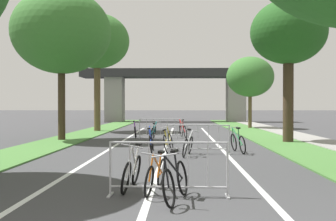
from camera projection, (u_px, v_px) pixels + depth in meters
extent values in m
cube|color=#477A38|center=(80.00, 135.00, 23.36)|extent=(2.24, 49.13, 0.05)
cube|color=#477A38|center=(261.00, 136.00, 23.04)|extent=(2.24, 49.13, 0.05)
cube|color=gray|center=(297.00, 136.00, 22.98)|extent=(1.73, 49.13, 0.08)
cube|color=silver|center=(167.00, 146.00, 17.31)|extent=(0.14, 28.42, 0.01)
cube|color=silver|center=(219.00, 146.00, 17.24)|extent=(0.14, 28.42, 0.01)
cube|color=silver|center=(114.00, 146.00, 17.38)|extent=(0.14, 28.42, 0.01)
cube|color=#2D2D30|center=(175.00, 73.00, 43.63)|extent=(20.01, 3.18, 0.87)
cube|color=gray|center=(115.00, 100.00, 43.86)|extent=(1.87, 2.40, 4.76)
cube|color=gray|center=(236.00, 100.00, 43.46)|extent=(1.87, 2.40, 4.76)
cylinder|color=#3D2D1E|center=(62.00, 105.00, 20.13)|extent=(0.35, 0.35, 3.56)
ellipsoid|color=#38702D|center=(61.00, 32.00, 20.08)|extent=(4.88, 4.88, 4.14)
cylinder|color=brown|center=(97.00, 98.00, 27.28)|extent=(0.43, 0.43, 4.45)
ellipsoid|color=#38702D|center=(97.00, 41.00, 27.23)|extent=(4.32, 4.32, 3.67)
cylinder|color=#3D2D1E|center=(288.00, 102.00, 19.00)|extent=(0.48, 0.48, 3.85)
ellipsoid|color=#23561E|center=(288.00, 32.00, 18.96)|extent=(3.53, 3.53, 3.00)
cylinder|color=brown|center=(250.00, 111.00, 30.94)|extent=(0.28, 0.28, 2.59)
ellipsoid|color=#38702D|center=(250.00, 77.00, 30.91)|extent=(3.59, 3.59, 3.05)
cylinder|color=#ADADB2|center=(110.00, 168.00, 7.82)|extent=(0.04, 0.04, 1.05)
cube|color=#ADADB2|center=(110.00, 195.00, 7.83)|extent=(0.07, 0.44, 0.03)
cylinder|color=#ADADB2|center=(227.00, 169.00, 7.71)|extent=(0.04, 0.04, 1.05)
cube|color=#ADADB2|center=(227.00, 196.00, 7.71)|extent=(0.07, 0.44, 0.03)
cylinder|color=#ADADB2|center=(168.00, 142.00, 7.76)|extent=(2.24, 0.08, 0.04)
cylinder|color=#ADADB2|center=(168.00, 187.00, 7.77)|extent=(2.24, 0.08, 0.04)
cylinder|color=#ADADB2|center=(130.00, 164.00, 7.80)|extent=(0.02, 0.02, 0.87)
cylinder|color=#ADADB2|center=(149.00, 164.00, 7.78)|extent=(0.02, 0.02, 0.87)
cylinder|color=#ADADB2|center=(168.00, 164.00, 7.76)|extent=(0.02, 0.02, 0.87)
cylinder|color=#ADADB2|center=(188.00, 164.00, 7.74)|extent=(0.02, 0.02, 0.87)
cylinder|color=#ADADB2|center=(208.00, 164.00, 7.73)|extent=(0.02, 0.02, 0.87)
cylinder|color=#ADADB2|center=(167.00, 139.00, 14.70)|extent=(0.04, 0.04, 1.05)
cube|color=#ADADB2|center=(167.00, 153.00, 14.70)|extent=(0.07, 0.44, 0.03)
cylinder|color=#ADADB2|center=(229.00, 139.00, 14.57)|extent=(0.04, 0.04, 1.05)
cube|color=#ADADB2|center=(229.00, 154.00, 14.58)|extent=(0.07, 0.44, 0.03)
cylinder|color=#ADADB2|center=(198.00, 125.00, 14.63)|extent=(2.24, 0.10, 0.04)
cylinder|color=#ADADB2|center=(198.00, 149.00, 14.64)|extent=(2.24, 0.10, 0.04)
cylinder|color=#ADADB2|center=(177.00, 137.00, 14.68)|extent=(0.02, 0.02, 0.87)
cylinder|color=#ADADB2|center=(187.00, 137.00, 14.66)|extent=(0.02, 0.02, 0.87)
cylinder|color=#ADADB2|center=(198.00, 137.00, 14.64)|extent=(0.02, 0.02, 0.87)
cylinder|color=#ADADB2|center=(208.00, 137.00, 14.62)|extent=(0.02, 0.02, 0.87)
cylinder|color=#ADADB2|center=(219.00, 137.00, 14.59)|extent=(0.02, 0.02, 0.87)
cylinder|color=#ADADB2|center=(140.00, 128.00, 21.62)|extent=(0.04, 0.04, 1.05)
cube|color=#ADADB2|center=(140.00, 138.00, 21.62)|extent=(0.06, 0.44, 0.03)
cylinder|color=#ADADB2|center=(182.00, 128.00, 21.56)|extent=(0.04, 0.04, 1.05)
cube|color=#ADADB2|center=(182.00, 138.00, 21.57)|extent=(0.06, 0.44, 0.03)
cylinder|color=#ADADB2|center=(161.00, 119.00, 21.58)|extent=(2.24, 0.05, 0.04)
cylinder|color=#ADADB2|center=(161.00, 135.00, 21.59)|extent=(2.24, 0.05, 0.04)
cylinder|color=#ADADB2|center=(147.00, 127.00, 21.61)|extent=(0.02, 0.02, 0.87)
cylinder|color=#ADADB2|center=(154.00, 127.00, 21.60)|extent=(0.02, 0.02, 0.87)
cylinder|color=#ADADB2|center=(161.00, 127.00, 21.59)|extent=(0.02, 0.02, 0.87)
cylinder|color=#ADADB2|center=(168.00, 127.00, 21.58)|extent=(0.02, 0.02, 0.87)
cylinder|color=#ADADB2|center=(175.00, 127.00, 21.57)|extent=(0.02, 0.02, 0.87)
torus|color=black|center=(151.00, 144.00, 14.71)|extent=(0.15, 0.66, 0.65)
torus|color=black|center=(152.00, 142.00, 15.72)|extent=(0.15, 0.66, 0.65)
cylinder|color=#1E389E|center=(150.00, 135.00, 15.19)|extent=(0.15, 0.98, 0.66)
cylinder|color=#1E389E|center=(150.00, 137.00, 15.00)|extent=(0.14, 0.12, 0.62)
cylinder|color=#1E389E|center=(151.00, 145.00, 14.88)|extent=(0.03, 0.33, 0.08)
cylinder|color=#1E389E|center=(151.00, 134.00, 15.69)|extent=(0.13, 0.10, 0.63)
cube|color=black|center=(149.00, 129.00, 14.96)|extent=(0.11, 0.24, 0.06)
cylinder|color=#99999E|center=(150.00, 126.00, 15.66)|extent=(0.51, 0.04, 0.10)
torus|color=black|center=(166.00, 144.00, 14.63)|extent=(0.28, 0.71, 0.68)
torus|color=black|center=(171.00, 142.00, 15.59)|extent=(0.28, 0.71, 0.68)
cylinder|color=gold|center=(167.00, 135.00, 15.09)|extent=(0.05, 0.96, 0.61)
cylinder|color=gold|center=(166.00, 137.00, 14.91)|extent=(0.17, 0.10, 0.56)
cylinder|color=gold|center=(167.00, 145.00, 14.78)|extent=(0.08, 0.32, 0.08)
cylinder|color=gold|center=(169.00, 134.00, 15.57)|extent=(0.17, 0.07, 0.59)
cube|color=black|center=(164.00, 130.00, 14.88)|extent=(0.14, 0.25, 0.07)
cylinder|color=#99999E|center=(167.00, 127.00, 15.56)|extent=(0.55, 0.11, 0.14)
torus|color=black|center=(242.00, 145.00, 14.46)|extent=(0.24, 0.68, 0.67)
torus|color=black|center=(234.00, 142.00, 15.51)|extent=(0.24, 0.68, 0.67)
cylinder|color=#1E7238|center=(237.00, 136.00, 14.95)|extent=(0.28, 1.02, 0.60)
cylinder|color=#1E7238|center=(239.00, 137.00, 14.75)|extent=(0.12, 0.14, 0.64)
cylinder|color=#1E7238|center=(241.00, 145.00, 14.63)|extent=(0.08, 0.34, 0.08)
cylinder|color=#1E7238|center=(233.00, 135.00, 15.48)|extent=(0.11, 0.11, 0.57)
cube|color=black|center=(238.00, 128.00, 14.71)|extent=(0.14, 0.25, 0.06)
cylinder|color=#99999E|center=(232.00, 128.00, 15.45)|extent=(0.42, 0.10, 0.08)
torus|color=black|center=(161.00, 173.00, 8.67)|extent=(0.22, 0.62, 0.61)
torus|color=black|center=(149.00, 182.00, 7.62)|extent=(0.22, 0.62, 0.61)
cylinder|color=orange|center=(157.00, 164.00, 8.16)|extent=(0.15, 1.04, 0.54)
cylinder|color=orange|center=(159.00, 165.00, 8.36)|extent=(0.13, 0.11, 0.52)
cylinder|color=orange|center=(159.00, 175.00, 8.50)|extent=(0.09, 0.34, 0.07)
cylinder|color=orange|center=(151.00, 168.00, 7.64)|extent=(0.11, 0.08, 0.51)
cube|color=black|center=(161.00, 152.00, 8.39)|extent=(0.14, 0.25, 0.06)
cylinder|color=#99999E|center=(153.00, 155.00, 7.65)|extent=(0.44, 0.10, 0.08)
torus|color=black|center=(185.00, 148.00, 13.56)|extent=(0.26, 0.66, 0.64)
torus|color=black|center=(190.00, 145.00, 14.59)|extent=(0.26, 0.66, 0.64)
cylinder|color=#B7B7BC|center=(189.00, 139.00, 14.04)|extent=(0.32, 1.01, 0.55)
cylinder|color=#B7B7BC|center=(188.00, 139.00, 13.84)|extent=(0.14, 0.14, 0.66)
cylinder|color=#B7B7BC|center=(186.00, 148.00, 13.72)|extent=(0.09, 0.34, 0.08)
cylinder|color=#B7B7BC|center=(191.00, 138.00, 14.56)|extent=(0.12, 0.11, 0.52)
cube|color=black|center=(189.00, 130.00, 13.79)|extent=(0.15, 0.26, 0.07)
cylinder|color=#99999E|center=(193.00, 131.00, 14.52)|extent=(0.47, 0.12, 0.10)
torus|color=black|center=(152.00, 134.00, 20.56)|extent=(0.20, 0.63, 0.61)
torus|color=black|center=(155.00, 132.00, 21.62)|extent=(0.20, 0.63, 0.61)
cylinder|color=#197A7F|center=(154.00, 128.00, 21.06)|extent=(0.23, 1.03, 0.61)
cylinder|color=#197A7F|center=(153.00, 129.00, 20.86)|extent=(0.15, 0.13, 0.56)
cylinder|color=#197A7F|center=(152.00, 134.00, 20.73)|extent=(0.05, 0.35, 0.07)
cylinder|color=#197A7F|center=(155.00, 127.00, 21.59)|extent=(0.15, 0.10, 0.58)
cube|color=black|center=(154.00, 124.00, 20.81)|extent=(0.13, 0.25, 0.07)
cylinder|color=#99999E|center=(156.00, 122.00, 21.55)|extent=(0.47, 0.07, 0.11)
torus|color=black|center=(182.00, 178.00, 7.82)|extent=(0.31, 0.70, 0.68)
torus|color=black|center=(169.00, 188.00, 6.85)|extent=(0.31, 0.70, 0.68)
cylinder|color=black|center=(174.00, 167.00, 7.37)|extent=(0.35, 0.94, 0.58)
cylinder|color=black|center=(176.00, 167.00, 7.55)|extent=(0.13, 0.14, 0.60)
cylinder|color=black|center=(180.00, 181.00, 7.67)|extent=(0.09, 0.33, 0.08)
cylinder|color=black|center=(167.00, 172.00, 6.88)|extent=(0.12, 0.11, 0.55)
cube|color=black|center=(174.00, 151.00, 7.60)|extent=(0.16, 0.26, 0.07)
cylinder|color=#99999E|center=(164.00, 155.00, 6.92)|extent=(0.45, 0.13, 0.11)
torus|color=black|center=(136.00, 170.00, 8.87)|extent=(0.22, 0.67, 0.65)
torus|color=black|center=(126.00, 178.00, 7.89)|extent=(0.22, 0.67, 0.65)
cylinder|color=silver|center=(134.00, 159.00, 8.39)|extent=(0.06, 0.97, 0.65)
cylinder|color=silver|center=(136.00, 159.00, 8.58)|extent=(0.16, 0.11, 0.65)
cylinder|color=silver|center=(135.00, 172.00, 8.71)|extent=(0.07, 0.32, 0.08)
cylinder|color=silver|center=(129.00, 162.00, 7.90)|extent=(0.15, 0.08, 0.62)
cube|color=black|center=(139.00, 144.00, 8.61)|extent=(0.13, 0.25, 0.07)
cylinder|color=#99999E|center=(132.00, 146.00, 7.92)|extent=(0.44, 0.07, 0.10)
torus|color=black|center=(185.00, 132.00, 21.53)|extent=(0.28, 0.70, 0.68)
torus|color=black|center=(181.00, 131.00, 22.59)|extent=(0.28, 0.70, 0.68)
cylinder|color=red|center=(182.00, 125.00, 22.02)|extent=(0.34, 1.02, 0.67)
cylinder|color=red|center=(183.00, 126.00, 21.82)|extent=(0.12, 0.14, 0.68)
cylinder|color=red|center=(185.00, 132.00, 21.70)|extent=(0.09, 0.35, 0.08)
cylinder|color=red|center=(180.00, 125.00, 22.55)|extent=(0.12, 0.11, 0.64)
cube|color=black|center=(183.00, 120.00, 21.77)|extent=(0.15, 0.26, 0.06)
cylinder|color=#99999E|center=(180.00, 119.00, 22.51)|extent=(0.53, 0.14, 0.10)
torus|color=black|center=(135.00, 133.00, 21.51)|extent=(0.17, 0.63, 0.63)
torus|color=black|center=(136.00, 131.00, 22.48)|extent=(0.17, 0.63, 0.63)
cylinder|color=#662884|center=(135.00, 127.00, 21.96)|extent=(0.19, 0.94, 0.58)
cylinder|color=#662884|center=(135.00, 127.00, 21.78)|extent=(0.12, 0.12, 0.64)
cylinder|color=#662884|center=(135.00, 133.00, 21.66)|extent=(0.05, 0.32, 0.07)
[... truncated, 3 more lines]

